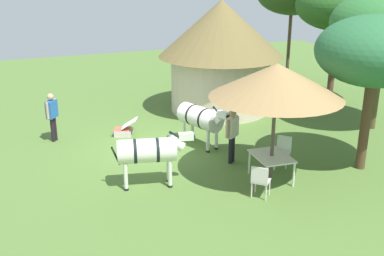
{
  "coord_description": "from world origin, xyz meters",
  "views": [
    {
      "loc": [
        13.53,
        -4.2,
        5.68
      ],
      "look_at": [
        1.22,
        0.79,
        1.0
      ],
      "focal_mm": 43.09,
      "sensor_mm": 36.0,
      "label": 1
    }
  ],
  "objects_px": {
    "guest_beside_umbrella": "(232,131)",
    "standing_watcher": "(52,113)",
    "striped_lounge_chair": "(125,128)",
    "shade_umbrella": "(276,80)",
    "patio_chair_near_hut": "(260,179)",
    "acacia_tree_left_background": "(339,5)",
    "acacia_tree_right_background": "(375,52)",
    "zebra_nearest_camera": "(201,118)",
    "patio_dining_table": "(272,158)",
    "thatched_hut": "(221,50)",
    "patio_chair_west_end": "(283,149)",
    "zebra_by_umbrella": "(149,151)"
  },
  "relations": [
    {
      "from": "acacia_tree_left_background",
      "to": "striped_lounge_chair",
      "type": "bearing_deg",
      "value": -84.94
    },
    {
      "from": "patio_dining_table",
      "to": "striped_lounge_chair",
      "type": "xyz_separation_m",
      "value": [
        -5.09,
        -2.88,
        -0.4
      ]
    },
    {
      "from": "patio_chair_near_hut",
      "to": "acacia_tree_left_background",
      "type": "height_order",
      "value": "acacia_tree_left_background"
    },
    {
      "from": "patio_chair_west_end",
      "to": "striped_lounge_chair",
      "type": "xyz_separation_m",
      "value": [
        -4.33,
        -3.75,
        -0.27
      ]
    },
    {
      "from": "guest_beside_umbrella",
      "to": "zebra_nearest_camera",
      "type": "xyz_separation_m",
      "value": [
        -1.61,
        -0.32,
        -0.04
      ]
    },
    {
      "from": "guest_beside_umbrella",
      "to": "acacia_tree_left_background",
      "type": "xyz_separation_m",
      "value": [
        -4.42,
        7.07,
        3.11
      ]
    },
    {
      "from": "acacia_tree_left_background",
      "to": "standing_watcher",
      "type": "bearing_deg",
      "value": -87.69
    },
    {
      "from": "acacia_tree_left_background",
      "to": "zebra_nearest_camera",
      "type": "bearing_deg",
      "value": -69.14
    },
    {
      "from": "striped_lounge_chair",
      "to": "acacia_tree_right_background",
      "type": "relative_size",
      "value": 0.21
    },
    {
      "from": "zebra_by_umbrella",
      "to": "thatched_hut",
      "type": "bearing_deg",
      "value": 153.0
    },
    {
      "from": "patio_dining_table",
      "to": "patio_chair_near_hut",
      "type": "height_order",
      "value": "patio_chair_near_hut"
    },
    {
      "from": "patio_chair_west_end",
      "to": "standing_watcher",
      "type": "relative_size",
      "value": 0.54
    },
    {
      "from": "standing_watcher",
      "to": "acacia_tree_right_background",
      "type": "relative_size",
      "value": 0.38
    },
    {
      "from": "shade_umbrella",
      "to": "acacia_tree_left_background",
      "type": "height_order",
      "value": "acacia_tree_left_background"
    },
    {
      "from": "zebra_nearest_camera",
      "to": "zebra_by_umbrella",
      "type": "bearing_deg",
      "value": 22.57
    },
    {
      "from": "zebra_by_umbrella",
      "to": "acacia_tree_right_background",
      "type": "height_order",
      "value": "acacia_tree_right_background"
    },
    {
      "from": "striped_lounge_chair",
      "to": "patio_chair_west_end",
      "type": "bearing_deg",
      "value": -114.86
    },
    {
      "from": "thatched_hut",
      "to": "acacia_tree_left_background",
      "type": "distance_m",
      "value": 5.35
    },
    {
      "from": "zebra_by_umbrella",
      "to": "acacia_tree_right_background",
      "type": "xyz_separation_m",
      "value": [
        1.22,
        6.15,
        2.45
      ]
    },
    {
      "from": "shade_umbrella",
      "to": "patio_chair_west_end",
      "type": "distance_m",
      "value": 2.61
    },
    {
      "from": "patio_chair_west_end",
      "to": "zebra_nearest_camera",
      "type": "distance_m",
      "value": 2.92
    },
    {
      "from": "patio_dining_table",
      "to": "zebra_by_umbrella",
      "type": "relative_size",
      "value": 0.59
    },
    {
      "from": "acacia_tree_right_background",
      "to": "thatched_hut",
      "type": "bearing_deg",
      "value": -169.0
    },
    {
      "from": "guest_beside_umbrella",
      "to": "acacia_tree_left_background",
      "type": "height_order",
      "value": "acacia_tree_left_background"
    },
    {
      "from": "shade_umbrella",
      "to": "acacia_tree_right_background",
      "type": "relative_size",
      "value": 0.8
    },
    {
      "from": "zebra_nearest_camera",
      "to": "shade_umbrella",
      "type": "bearing_deg",
      "value": 85.2
    },
    {
      "from": "patio_chair_near_hut",
      "to": "striped_lounge_chair",
      "type": "xyz_separation_m",
      "value": [
        -5.9,
        -2.06,
        -0.27
      ]
    },
    {
      "from": "zebra_nearest_camera",
      "to": "acacia_tree_right_background",
      "type": "relative_size",
      "value": 0.48
    },
    {
      "from": "standing_watcher",
      "to": "acacia_tree_right_background",
      "type": "height_order",
      "value": "acacia_tree_right_background"
    },
    {
      "from": "thatched_hut",
      "to": "patio_chair_near_hut",
      "type": "bearing_deg",
      "value": -17.69
    },
    {
      "from": "thatched_hut",
      "to": "patio_chair_near_hut",
      "type": "relative_size",
      "value": 5.6
    },
    {
      "from": "patio_chair_near_hut",
      "to": "zebra_by_umbrella",
      "type": "distance_m",
      "value": 3.03
    },
    {
      "from": "zebra_nearest_camera",
      "to": "zebra_by_umbrella",
      "type": "xyz_separation_m",
      "value": [
        2.19,
        -2.45,
        0.03
      ]
    },
    {
      "from": "patio_chair_near_hut",
      "to": "guest_beside_umbrella",
      "type": "bearing_deg",
      "value": 126.69
    },
    {
      "from": "shade_umbrella",
      "to": "patio_dining_table",
      "type": "bearing_deg",
      "value": 180.0
    },
    {
      "from": "zebra_nearest_camera",
      "to": "standing_watcher",
      "type": "bearing_deg",
      "value": -46.78
    },
    {
      "from": "acacia_tree_left_background",
      "to": "guest_beside_umbrella",
      "type": "bearing_deg",
      "value": -57.96
    },
    {
      "from": "acacia_tree_right_background",
      "to": "zebra_by_umbrella",
      "type": "bearing_deg",
      "value": -101.2
    },
    {
      "from": "acacia_tree_left_background",
      "to": "thatched_hut",
      "type": "bearing_deg",
      "value": -97.96
    },
    {
      "from": "striped_lounge_chair",
      "to": "acacia_tree_right_background",
      "type": "height_order",
      "value": "acacia_tree_right_background"
    },
    {
      "from": "striped_lounge_chair",
      "to": "shade_umbrella",
      "type": "bearing_deg",
      "value": -126.25
    },
    {
      "from": "patio_dining_table",
      "to": "patio_chair_near_hut",
      "type": "relative_size",
      "value": 1.46
    },
    {
      "from": "shade_umbrella",
      "to": "patio_chair_west_end",
      "type": "height_order",
      "value": "shade_umbrella"
    },
    {
      "from": "guest_beside_umbrella",
      "to": "standing_watcher",
      "type": "height_order",
      "value": "guest_beside_umbrella"
    },
    {
      "from": "standing_watcher",
      "to": "acacia_tree_right_background",
      "type": "bearing_deg",
      "value": 91.77
    },
    {
      "from": "patio_chair_west_end",
      "to": "acacia_tree_right_background",
      "type": "xyz_separation_m",
      "value": [
        1.05,
        2.03,
        2.95
      ]
    },
    {
      "from": "thatched_hut",
      "to": "zebra_nearest_camera",
      "type": "xyz_separation_m",
      "value": [
        3.52,
        -2.35,
        -1.49
      ]
    },
    {
      "from": "shade_umbrella",
      "to": "patio_chair_west_end",
      "type": "relative_size",
      "value": 3.96
    },
    {
      "from": "patio_dining_table",
      "to": "thatched_hut",
      "type": "bearing_deg",
      "value": 166.79
    },
    {
      "from": "guest_beside_umbrella",
      "to": "acacia_tree_right_background",
      "type": "relative_size",
      "value": 0.38
    }
  ]
}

